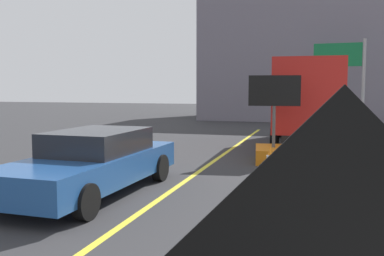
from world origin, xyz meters
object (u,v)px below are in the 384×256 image
object	(u,v)px
traffic_cone_mid_lane	(278,217)
traffic_cone_curbside	(270,159)
arrow_board_trailer	(273,146)
box_truck	(308,100)
highway_guide_sign	(349,68)
traffic_cone_far_lane	(279,178)
pickup_car	(93,162)

from	to	relation	value
traffic_cone_mid_lane	traffic_cone_curbside	distance (m)	5.48
arrow_board_trailer	box_truck	bearing A→B (deg)	78.17
box_truck	highway_guide_sign	size ratio (longest dim) A/B	1.38
box_truck	arrow_board_trailer	bearing A→B (deg)	-101.83
box_truck	traffic_cone_curbside	xyz separation A→B (m)	(-0.84, -6.01, -1.47)
highway_guide_sign	traffic_cone_far_lane	bearing A→B (deg)	-98.02
arrow_board_trailer	traffic_cone_mid_lane	distance (m)	7.13
arrow_board_trailer	pickup_car	xyz separation A→B (m)	(-3.38, -5.31, 0.22)
pickup_car	highway_guide_sign	size ratio (longest dim) A/B	1.05
traffic_cone_mid_lane	traffic_cone_far_lane	size ratio (longest dim) A/B	0.86
traffic_cone_mid_lane	highway_guide_sign	bearing A→B (deg)	83.74
pickup_car	traffic_cone_mid_lane	bearing A→B (deg)	-23.12
arrow_board_trailer	traffic_cone_mid_lane	size ratio (longest dim) A/B	4.09
traffic_cone_far_lane	traffic_cone_curbside	size ratio (longest dim) A/B	1.07
traffic_cone_mid_lane	traffic_cone_curbside	bearing A→B (deg)	97.39
box_truck	traffic_cone_curbside	bearing A→B (deg)	-97.98
traffic_cone_mid_lane	traffic_cone_curbside	world-z (taller)	traffic_cone_curbside
arrow_board_trailer	highway_guide_sign	bearing A→B (deg)	76.66
pickup_car	box_truck	bearing A→B (deg)	66.09
traffic_cone_mid_lane	arrow_board_trailer	bearing A→B (deg)	96.24
box_truck	traffic_cone_mid_lane	bearing A→B (deg)	-90.69
box_truck	traffic_cone_far_lane	distance (m)	8.88
arrow_board_trailer	traffic_cone_far_lane	xyz separation A→B (m)	(0.55, -4.40, -0.10)
pickup_car	traffic_cone_mid_lane	distance (m)	4.53
box_truck	traffic_cone_far_lane	bearing A→B (deg)	-92.36
traffic_cone_curbside	traffic_cone_far_lane	bearing A→B (deg)	-80.07
arrow_board_trailer	traffic_cone_mid_lane	xyz separation A→B (m)	(0.77, -7.09, -0.16)
traffic_cone_curbside	highway_guide_sign	bearing A→B (deg)	78.49
arrow_board_trailer	box_truck	distance (m)	4.65
pickup_car	traffic_cone_far_lane	bearing A→B (deg)	13.16
box_truck	traffic_cone_curbside	distance (m)	6.24
highway_guide_sign	traffic_cone_mid_lane	size ratio (longest dim) A/B	7.58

